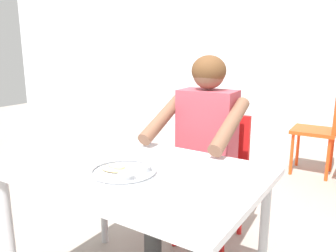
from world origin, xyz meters
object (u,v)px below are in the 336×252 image
chair_foreground (214,167)px  diner_foreground (201,140)px  table_foreground (134,183)px  chair_red_left (323,126)px  thali_tray (124,171)px

chair_foreground → diner_foreground: diner_foreground is taller
chair_foreground → diner_foreground: (0.01, -0.22, 0.24)m
table_foreground → diner_foreground: 0.59m
chair_foreground → chair_red_left: 1.67m
thali_tray → chair_red_left: 2.54m
table_foreground → chair_red_left: size_ratio=1.34×
thali_tray → diner_foreground: size_ratio=0.24×
chair_foreground → table_foreground: bearing=-92.3°
diner_foreground → chair_red_left: (0.41, 1.84, -0.23)m
thali_tray → diner_foreground: diner_foreground is taller
chair_foreground → chair_red_left: size_ratio=0.96×
table_foreground → chair_foreground: bearing=87.7°
chair_foreground → diner_foreground: 0.32m
table_foreground → thali_tray: 0.12m
table_foreground → thali_tray: size_ratio=4.01×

